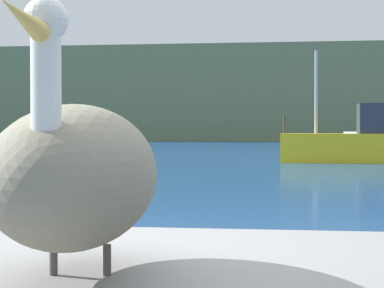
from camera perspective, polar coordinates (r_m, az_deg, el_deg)
The scene contains 3 objects.
hillside_backdrop at distance 75.51m, azimuth 6.89°, elevation 3.98°, with size 140.00×17.24×9.64m, color #6B7A51.
pelican at distance 2.46m, azimuth -9.63°, elevation -2.48°, with size 0.66×1.43×0.93m.
fishing_boat_yellow at distance 26.31m, azimuth 14.92°, elevation 0.26°, with size 6.61×2.02×4.19m.
Camera 1 is at (0.69, -3.20, 1.26)m, focal length 64.09 mm.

